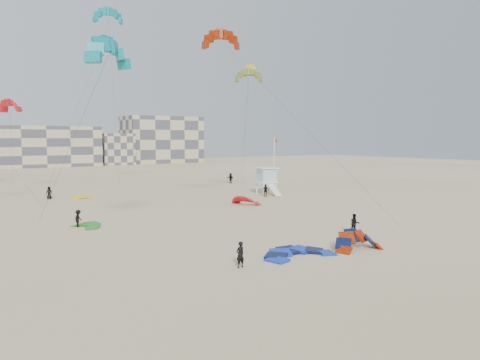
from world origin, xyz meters
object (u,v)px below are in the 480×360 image
lifeguard_tower_near (267,181)px  kite_ground_orange (358,250)px  kite_ground_blue (298,256)px  kitesurfer_main (240,255)px

lifeguard_tower_near → kite_ground_orange: bearing=-106.1°
kite_ground_blue → kite_ground_orange: 4.96m
kite_ground_blue → kitesurfer_main: (-5.03, -0.31, 0.84)m
kite_ground_orange → kitesurfer_main: 9.93m
kite_ground_blue → kite_ground_orange: bearing=-9.2°
kite_ground_blue → lifeguard_tower_near: lifeguard_tower_near is taller
kite_ground_orange → kitesurfer_main: size_ratio=2.22×
kite_ground_orange → lifeguard_tower_near: (15.41, 32.08, 1.97)m
kite_ground_blue → lifeguard_tower_near: bearing=60.4°
kitesurfer_main → lifeguard_tower_near: lifeguard_tower_near is taller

